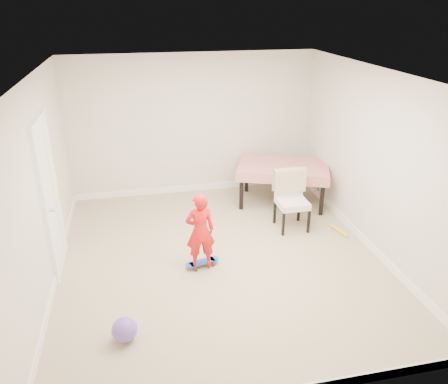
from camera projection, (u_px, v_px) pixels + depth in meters
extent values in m
plane|color=tan|center=(220.00, 258.00, 6.31)|extent=(5.00, 5.00, 0.00)
cube|color=white|center=(219.00, 76.00, 5.27)|extent=(4.50, 5.00, 0.04)
cube|color=beige|center=(193.00, 126.00, 8.00)|extent=(4.50, 0.04, 2.60)
cube|color=beige|center=(280.00, 284.00, 3.57)|extent=(4.50, 0.04, 2.60)
cube|color=beige|center=(42.00, 188.00, 5.36)|extent=(0.04, 5.00, 2.60)
cube|color=beige|center=(373.00, 162.00, 6.21)|extent=(0.04, 5.00, 2.60)
cube|color=white|center=(50.00, 199.00, 5.74)|extent=(0.11, 0.94, 2.11)
cube|color=white|center=(195.00, 188.00, 8.51)|extent=(4.50, 0.02, 0.12)
cube|color=white|center=(57.00, 273.00, 5.86)|extent=(0.02, 5.00, 0.12)
cube|color=white|center=(362.00, 238.00, 6.72)|extent=(0.02, 5.00, 0.12)
imported|color=red|center=(200.00, 233.00, 5.86)|extent=(0.41, 0.27, 1.10)
sphere|color=#704BB5|center=(124.00, 330.00, 4.74)|extent=(0.28, 0.28, 0.28)
cylinder|color=yellow|center=(339.00, 231.00, 6.99)|extent=(0.15, 0.40, 0.06)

